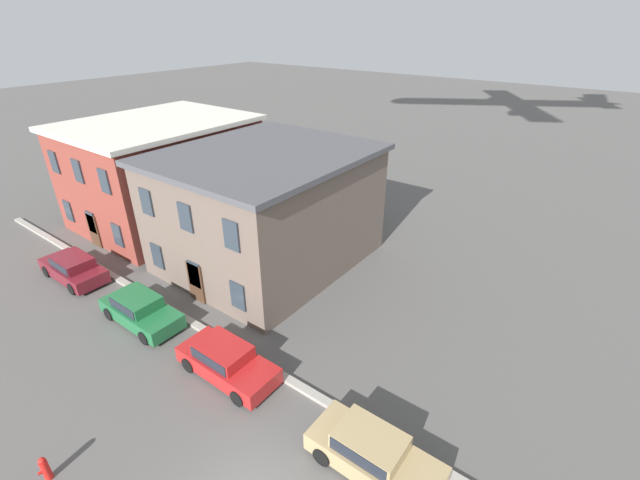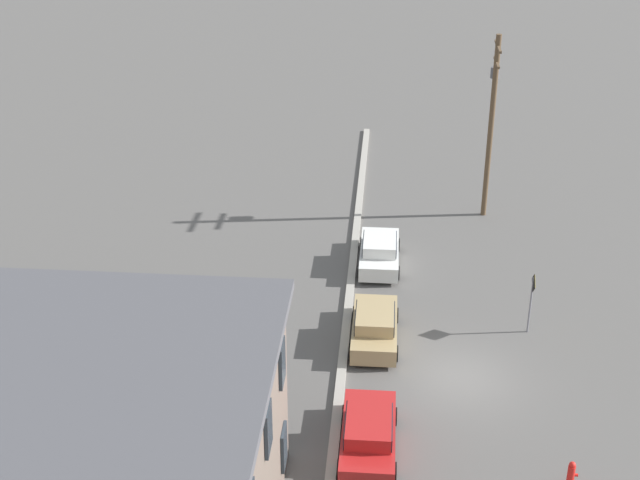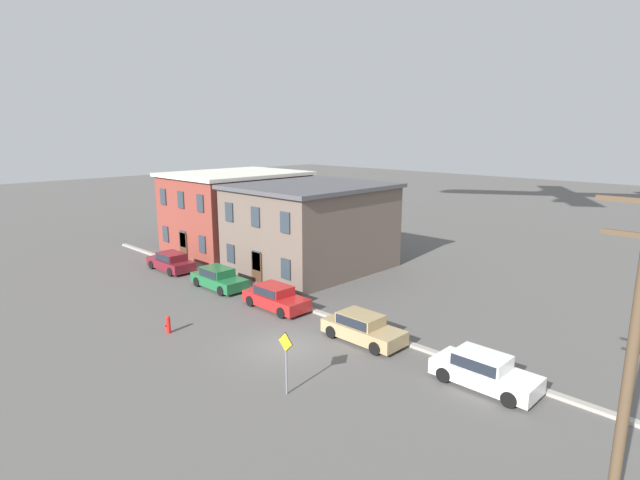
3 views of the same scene
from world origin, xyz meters
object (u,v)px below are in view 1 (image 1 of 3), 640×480
object	(u,v)px
car_green	(140,309)
fire_hydrant	(45,468)
car_maroon	(73,267)
car_tan	(373,452)
car_red	(226,360)

from	to	relation	value
car_green	fire_hydrant	size ratio (longest dim) A/B	4.58
car_maroon	car_green	size ratio (longest dim) A/B	1.00
car_maroon	fire_hydrant	bearing A→B (deg)	-30.05
car_maroon	car_green	xyz separation A→B (m)	(6.35, 0.02, 0.00)
car_maroon	car_tan	size ratio (longest dim) A/B	1.00
car_tan	car_red	bearing A→B (deg)	179.77
car_tan	fire_hydrant	bearing A→B (deg)	-141.17
car_maroon	car_red	size ratio (longest dim) A/B	1.00
car_maroon	car_green	world-z (taller)	same
car_maroon	car_tan	world-z (taller)	same
car_red	car_tan	xyz separation A→B (m)	(6.89, -0.03, 0.00)
fire_hydrant	car_red	bearing A→B (deg)	79.75
car_red	car_tan	world-z (taller)	same
fire_hydrant	car_tan	bearing A→B (deg)	38.83
car_green	fire_hydrant	bearing A→B (deg)	-53.82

